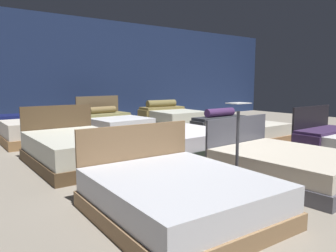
{
  "coord_description": "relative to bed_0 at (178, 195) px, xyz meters",
  "views": [
    {
      "loc": [
        -4.27,
        -5.44,
        1.44
      ],
      "look_at": [
        -0.09,
        0.02,
        0.49
      ],
      "focal_mm": 34.96,
      "sensor_mm": 36.0,
      "label": 1
    }
  ],
  "objects": [
    {
      "name": "bed_5",
      "position": [
        4.26,
        2.82,
        0.01
      ],
      "size": [
        1.69,
        2.02,
        0.72
      ],
      "rotation": [
        0.0,
        0.0,
        -0.01
      ],
      "color": "#976A45",
      "rests_on": "ground_plane"
    },
    {
      "name": "bed_6",
      "position": [
        0.01,
        5.52,
        0.05
      ],
      "size": [
        1.56,
        1.99,
        0.61
      ],
      "rotation": [
        0.0,
        0.0,
        -0.03
      ],
      "color": "#9B7247",
      "rests_on": "ground_plane"
    },
    {
      "name": "price_sign",
      "position": [
        1.06,
        0.1,
        0.23
      ],
      "size": [
        0.28,
        0.24,
        1.17
      ],
      "color": "#3F3F44",
      "rests_on": "ground_plane"
    },
    {
      "name": "showroom_back_wall",
      "position": [
        2.14,
        7.77,
        1.52
      ],
      "size": [
        18.0,
        0.06,
        3.5
      ],
      "primitive_type": "cube",
      "color": "navy",
      "rests_on": "ground_plane"
    },
    {
      "name": "bed_7",
      "position": [
        2.19,
        5.57,
        0.02
      ],
      "size": [
        1.63,
        2.01,
        1.0
      ],
      "rotation": [
        0.0,
        0.0,
        0.06
      ],
      "color": "brown",
      "rests_on": "ground_plane"
    },
    {
      "name": "bed_3",
      "position": [
        -0.01,
        2.75,
        0.04
      ],
      "size": [
        1.5,
        2.14,
        0.97
      ],
      "rotation": [
        0.0,
        0.0,
        -0.02
      ],
      "color": "brown",
      "rests_on": "ground_plane"
    },
    {
      "name": "bed_8",
      "position": [
        4.33,
        5.63,
        0.06
      ],
      "size": [
        1.61,
        2.04,
        0.81
      ],
      "rotation": [
        0.0,
        0.0,
        -0.05
      ],
      "color": "#555751",
      "rests_on": "ground_plane"
    },
    {
      "name": "ground_plane",
      "position": [
        2.14,
        2.83,
        -0.24
      ],
      "size": [
        18.0,
        18.0,
        0.02
      ],
      "primitive_type": "cube",
      "color": "gray"
    },
    {
      "name": "bed_0",
      "position": [
        0.0,
        0.0,
        0.0
      ],
      "size": [
        1.75,
        2.01,
        0.89
      ],
      "rotation": [
        0.0,
        0.0,
        -0.05
      ],
      "color": "#96734E",
      "rests_on": "ground_plane"
    },
    {
      "name": "bed_4",
      "position": [
        2.17,
        2.71,
        -0.01
      ],
      "size": [
        1.65,
        2.16,
        0.44
      ],
      "rotation": [
        0.0,
        0.0,
        0.01
      ],
      "color": "black",
      "rests_on": "ground_plane"
    },
    {
      "name": "bed_1",
      "position": [
        2.11,
        0.04,
        -0.01
      ],
      "size": [
        1.69,
        2.01,
        0.85
      ],
      "rotation": [
        0.0,
        0.0,
        0.05
      ],
      "color": "#50515D",
      "rests_on": "ground_plane"
    }
  ]
}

